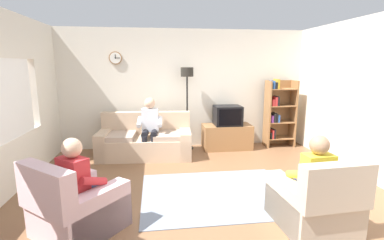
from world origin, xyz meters
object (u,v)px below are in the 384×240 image
(bookshelf, at_px, (278,112))
(person_in_left_armchair, at_px, (81,180))
(person_on_couch, at_px, (150,125))
(person_in_right_armchair, at_px, (312,176))
(armchair_near_window, at_px, (77,209))
(couch, at_px, (145,142))
(tv, at_px, (228,115))
(tv_stand, at_px, (227,137))
(armchair_near_bookshelf, at_px, (314,204))
(floor_lamp, at_px, (187,86))

(bookshelf, bearing_deg, person_in_left_armchair, -140.73)
(person_on_couch, distance_m, person_in_right_armchair, 3.37)
(person_in_left_armchair, xyz_separation_m, person_in_right_armchair, (2.68, -0.23, 0.00))
(person_on_couch, bearing_deg, armchair_near_window, -107.10)
(bookshelf, height_order, person_on_couch, bookshelf)
(person_in_right_armchair, bearing_deg, bookshelf, 72.43)
(person_in_left_armchair, relative_size, person_in_right_armchair, 1.00)
(couch, bearing_deg, armchair_near_window, -104.33)
(tv, xyz_separation_m, person_in_right_armchair, (0.20, -3.17, -0.17))
(tv_stand, height_order, bookshelf, bookshelf)
(person_on_couch, distance_m, person_in_left_armchair, 2.64)
(person_in_right_armchair, bearing_deg, person_in_left_armchair, 175.09)
(armchair_near_bookshelf, xyz_separation_m, person_in_right_armchair, (-0.01, 0.09, 0.32))
(tv, xyz_separation_m, armchair_near_bookshelf, (0.21, -3.26, -0.49))
(couch, relative_size, armchair_near_bookshelf, 2.11)
(couch, relative_size, person_in_right_armchair, 1.75)
(floor_lamp, xyz_separation_m, armchair_near_window, (-1.63, -3.13, -1.16))
(person_in_right_armchair, bearing_deg, person_on_couch, 125.10)
(armchair_near_window, bearing_deg, tv, 49.85)
(armchair_near_bookshelf, bearing_deg, floor_lamp, 108.22)
(armchair_near_window, bearing_deg, floor_lamp, 62.49)
(tv_stand, bearing_deg, couch, -170.01)
(floor_lamp, xyz_separation_m, person_in_right_armchair, (1.11, -3.29, -0.85))
(tv, xyz_separation_m, person_in_left_armchair, (-2.48, -2.94, -0.17))
(tv_stand, xyz_separation_m, bookshelf, (1.24, 0.07, 0.53))
(bookshelf, distance_m, person_in_left_armchair, 4.80)
(tv, relative_size, armchair_near_window, 0.50)
(bookshelf, xyz_separation_m, person_in_left_armchair, (-3.72, -3.04, -0.20))
(floor_lamp, distance_m, person_in_left_armchair, 3.55)
(tv, relative_size, floor_lamp, 0.32)
(couch, distance_m, armchair_near_window, 2.79)
(tv_stand, height_order, person_in_right_armchair, person_in_right_armchair)
(armchair_near_window, relative_size, armchair_near_bookshelf, 1.28)
(person_in_left_armchair, bearing_deg, tv_stand, 50.08)
(armchair_near_window, bearing_deg, person_in_right_armchair, -3.39)
(bookshelf, xyz_separation_m, floor_lamp, (-2.14, 0.02, 0.65))
(tv, xyz_separation_m, person_on_couch, (-1.74, -0.41, -0.08))
(person_on_couch, bearing_deg, couch, 134.49)
(tv_stand, height_order, person_in_left_armchair, person_in_left_armchair)
(tv, distance_m, person_in_left_armchair, 3.85)
(tv_stand, relative_size, armchair_near_bookshelf, 1.18)
(person_in_left_armchair, distance_m, person_in_right_armchair, 2.69)
(armchair_near_window, height_order, person_in_left_armchair, person_in_left_armchair)
(couch, height_order, person_in_left_armchair, person_in_left_armchair)
(couch, height_order, armchair_near_bookshelf, same)
(couch, distance_m, person_on_couch, 0.42)
(tv, height_order, armchair_near_bookshelf, tv)
(couch, relative_size, person_in_left_armchair, 1.75)
(tv, bearing_deg, person_in_right_armchair, -86.36)
(tv, bearing_deg, couch, -170.75)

